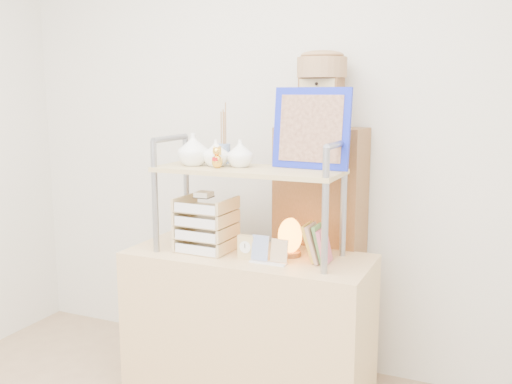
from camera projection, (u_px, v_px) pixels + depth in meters
room_shell at (148, 41)px, 1.89m from camera, size 3.42×3.41×2.61m
desk at (248, 326)px, 2.85m from camera, size 1.20×0.50×0.75m
cabinet at (319, 255)px, 3.03m from camera, size 0.46×0.26×1.35m
hutch at (247, 164)px, 2.73m from camera, size 0.92×0.34×0.80m
letter_tray at (205, 227)px, 2.82m from camera, size 0.25×0.24×0.30m
salt_lamp at (290, 237)px, 2.73m from camera, size 0.12×0.12×0.19m
desk_clock at (247, 247)px, 2.68m from camera, size 0.08×0.04×0.11m
postcard_stand at (269, 256)px, 2.62m from camera, size 0.18×0.05×0.13m
drawer_chest at (321, 103)px, 2.87m from camera, size 0.20×0.16×0.25m
woven_basket at (322, 68)px, 2.85m from camera, size 0.25×0.25×0.10m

